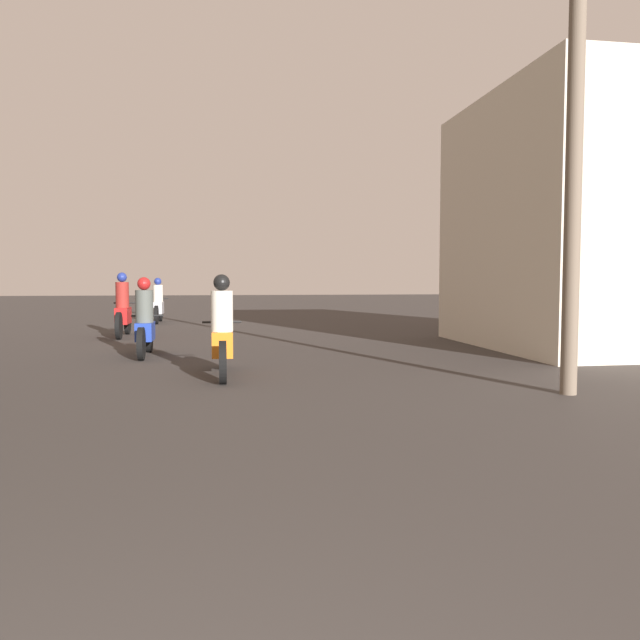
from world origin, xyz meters
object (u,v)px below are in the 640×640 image
motorcycle_blue (145,324)px  building_right_near (605,223)px  motorcycle_silver (158,305)px  motorcycle_orange (222,335)px  motorcycle_red (123,311)px  utility_pole_near (577,58)px

motorcycle_blue → building_right_near: 9.69m
motorcycle_blue → motorcycle_silver: 9.48m
motorcycle_silver → building_right_near: building_right_near is taller
building_right_near → motorcycle_blue: bearing=-178.5°
building_right_near → motorcycle_orange: bearing=-160.2°
motorcycle_blue → motorcycle_red: size_ratio=0.88×
motorcycle_orange → utility_pole_near: 5.90m
motorcycle_orange → utility_pole_near: utility_pole_near is taller
motorcycle_silver → utility_pole_near: utility_pole_near is taller
motorcycle_blue → motorcycle_red: bearing=102.8°
motorcycle_silver → building_right_near: 13.82m
motorcycle_red → building_right_near: bearing=-17.4°
motorcycle_orange → building_right_near: building_right_near is taller
building_right_near → motorcycle_silver: bearing=137.6°
motorcycle_silver → utility_pole_near: 16.01m
motorcycle_orange → motorcycle_red: motorcycle_red is taller
motorcycle_blue → building_right_near: building_right_near is taller
motorcycle_blue → building_right_near: size_ratio=0.33×
motorcycle_red → motorcycle_silver: (0.38, 5.23, -0.04)m
utility_pole_near → motorcycle_blue: bearing=139.2°
motorcycle_blue → building_right_near: (9.48, 0.25, 2.02)m
motorcycle_blue → utility_pole_near: 8.22m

